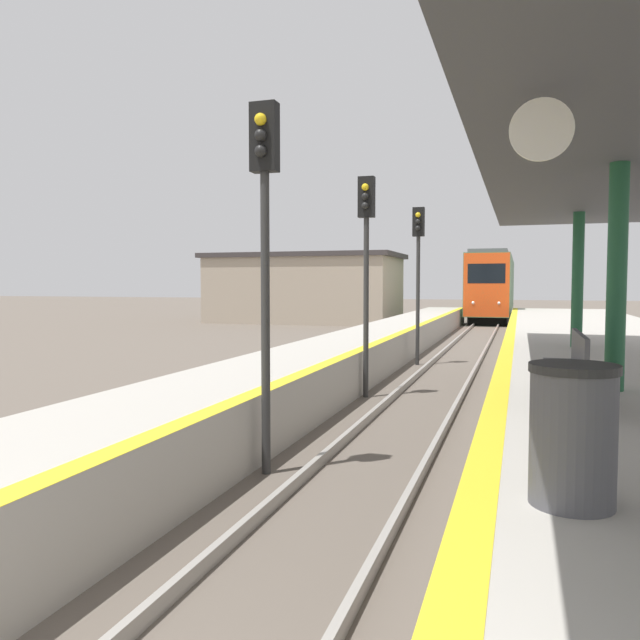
{
  "coord_description": "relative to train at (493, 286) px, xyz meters",
  "views": [
    {
      "loc": [
        1.93,
        -1.16,
        2.57
      ],
      "look_at": [
        -3.21,
        14.8,
        1.59
      ],
      "focal_mm": 35.0,
      "sensor_mm": 36.0,
      "label": 1
    }
  ],
  "objects": [
    {
      "name": "train",
      "position": [
        0.0,
        0.0,
        0.0
      ],
      "size": [
        2.7,
        20.52,
        4.65
      ],
      "color": "black",
      "rests_on": "ground"
    },
    {
      "name": "signal_near",
      "position": [
        -1.31,
        -40.48,
        1.06
      ],
      "size": [
        0.36,
        0.31,
        4.94
      ],
      "color": "#2D2D2D",
      "rests_on": "ground"
    },
    {
      "name": "signal_mid",
      "position": [
        -1.37,
        -34.53,
        1.06
      ],
      "size": [
        0.36,
        0.31,
        4.94
      ],
      "color": "#2D2D2D",
      "rests_on": "ground"
    },
    {
      "name": "signal_far",
      "position": [
        -1.14,
        -28.59,
        1.06
      ],
      "size": [
        0.36,
        0.31,
        4.94
      ],
      "color": "#2D2D2D",
      "rests_on": "ground"
    },
    {
      "name": "station_canopy",
      "position": [
        3.25,
        -38.27,
        1.95
      ],
      "size": [
        3.9,
        19.45,
        3.48
      ],
      "color": "#1E5133",
      "rests_on": "platform_right"
    },
    {
      "name": "trash_bin",
      "position": [
        2.29,
        -43.51,
        -0.85
      ],
      "size": [
        0.61,
        0.61,
        1.0
      ],
      "color": "#4C4C51",
      "rests_on": "platform_right"
    },
    {
      "name": "bench",
      "position": [
        2.55,
        -39.53,
        -0.85
      ],
      "size": [
        0.44,
        1.9,
        0.92
      ],
      "color": "#4C4C51",
      "rests_on": "platform_right"
    },
    {
      "name": "station_building",
      "position": [
        -11.74,
        -8.85,
        -0.09
      ],
      "size": [
        12.55,
        7.1,
        4.53
      ],
      "color": "tan",
      "rests_on": "ground"
    }
  ]
}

